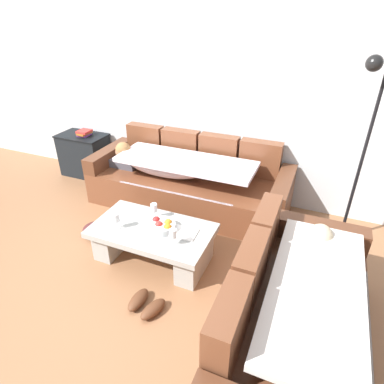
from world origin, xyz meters
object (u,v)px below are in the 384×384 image
at_px(fruit_bowl, 162,226).
at_px(book_stack_on_cabinet, 84,133).
at_px(wine_glass_near_left, 116,218).
at_px(crumpled_garment, 99,230).
at_px(side_cabinet, 85,155).
at_px(open_magazine, 182,232).
at_px(couch_near_window, 295,316).
at_px(floor_lamp, 360,147).
at_px(coffee_table, 153,239).
at_px(wine_glass_far_back, 154,208).
at_px(pair_of_shoes, 146,304).
at_px(couch_along_wall, 186,182).
at_px(wine_glass_near_right, 173,234).

height_order(fruit_bowl, book_stack_on_cabinet, book_stack_on_cabinet).
bearing_deg(book_stack_on_cabinet, wine_glass_near_left, -43.70).
distance_m(fruit_bowl, crumpled_garment, 0.95).
bearing_deg(side_cabinet, open_magazine, -30.21).
distance_m(fruit_bowl, side_cabinet, 2.42).
xyz_separation_m(couch_near_window, floor_lamp, (0.28, 1.55, 0.78)).
distance_m(wine_glass_near_left, crumpled_garment, 0.67).
bearing_deg(book_stack_on_cabinet, floor_lamp, -4.48).
xyz_separation_m(coffee_table, wine_glass_far_back, (-0.07, 0.17, 0.26)).
xyz_separation_m(floor_lamp, pair_of_shoes, (-1.48, -1.67, -1.07)).
bearing_deg(floor_lamp, couch_along_wall, 177.99).
relative_size(coffee_table, open_magazine, 4.29).
height_order(couch_along_wall, coffee_table, couch_along_wall).
bearing_deg(open_magazine, couch_along_wall, 109.34).
xyz_separation_m(couch_along_wall, book_stack_on_cabinet, (-1.72, 0.22, 0.36)).
bearing_deg(side_cabinet, coffee_table, -35.03).
xyz_separation_m(couch_near_window, wine_glass_near_right, (-1.15, 0.35, 0.16)).
bearing_deg(fruit_bowl, wine_glass_near_left, -160.05).
height_order(coffee_table, open_magazine, open_magazine).
height_order(wine_glass_near_right, floor_lamp, floor_lamp).
height_order(coffee_table, wine_glass_near_left, wine_glass_near_left).
bearing_deg(couch_along_wall, fruit_bowl, -78.13).
xyz_separation_m(wine_glass_far_back, crumpled_garment, (-0.71, -0.07, -0.44)).
bearing_deg(open_magazine, wine_glass_near_right, -94.97).
relative_size(wine_glass_near_left, book_stack_on_cabinet, 0.78).
distance_m(wine_glass_near_left, wine_glass_near_right, 0.63).
bearing_deg(open_magazine, book_stack_on_cabinet, 146.10).
bearing_deg(pair_of_shoes, wine_glass_far_back, 112.04).
bearing_deg(coffee_table, couch_along_wall, 96.74).
bearing_deg(coffee_table, open_magazine, 8.57).
xyz_separation_m(wine_glass_near_left, side_cabinet, (-1.60, 1.48, -0.17)).
relative_size(couch_along_wall, wine_glass_near_left, 15.24).
distance_m(couch_along_wall, floor_lamp, 2.03).
xyz_separation_m(side_cabinet, floor_lamp, (3.66, -0.29, 0.80)).
bearing_deg(side_cabinet, wine_glass_near_left, -42.63).
bearing_deg(floor_lamp, side_cabinet, 175.48).
bearing_deg(wine_glass_near_left, wine_glass_far_back, 49.99).
height_order(wine_glass_near_right, wine_glass_far_back, same).
height_order(coffee_table, pair_of_shoes, coffee_table).
xyz_separation_m(wine_glass_near_left, crumpled_garment, (-0.45, 0.24, -0.44)).
distance_m(wine_glass_near_right, wine_glass_far_back, 0.49).
bearing_deg(pair_of_shoes, side_cabinet, 138.02).
bearing_deg(crumpled_garment, coffee_table, -7.97).
height_order(wine_glass_near_right, crumpled_garment, wine_glass_near_right).
xyz_separation_m(book_stack_on_cabinet, pair_of_shoes, (2.11, -1.95, -0.64)).
height_order(fruit_bowl, wine_glass_far_back, wine_glass_far_back).
bearing_deg(open_magazine, coffee_table, -174.51).
height_order(coffee_table, crumpled_garment, coffee_table).
relative_size(fruit_bowl, book_stack_on_cabinet, 1.32).
relative_size(open_magazine, floor_lamp, 0.14).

